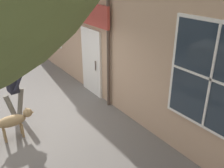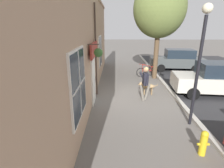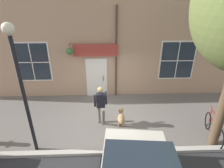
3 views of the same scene
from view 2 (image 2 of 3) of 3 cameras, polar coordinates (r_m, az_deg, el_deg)
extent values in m
plane|color=#66605B|center=(9.27, 8.03, -4.29)|extent=(90.00, 90.00, 0.00)
cube|color=#B2ADA3|center=(9.70, 19.88, -3.83)|extent=(0.20, 28.00, 0.12)
cube|color=tan|center=(8.65, -7.18, 11.65)|extent=(0.30, 18.00, 5.10)
cube|color=white|center=(8.31, -6.22, 0.82)|extent=(0.10, 1.10, 2.10)
cube|color=#232D38|center=(8.32, -6.00, 0.49)|extent=(0.03, 0.90, 1.90)
cylinder|color=#47382D|center=(8.63, -5.35, 1.50)|extent=(0.03, 0.03, 0.30)
cube|color=#AD3D33|center=(7.98, -5.86, 11.15)|extent=(0.08, 2.20, 0.60)
cylinder|color=#47382D|center=(9.03, -5.31, 10.34)|extent=(0.09, 0.09, 4.59)
cylinder|color=#47382D|center=(6.75, -6.13, 12.75)|extent=(0.44, 0.04, 0.04)
cylinder|color=#47382D|center=(6.75, -4.53, 11.25)|extent=(0.01, 0.01, 0.34)
cone|color=#2D2823|center=(6.78, -4.48, 9.40)|extent=(0.32, 0.32, 0.18)
sphere|color=#3D6B33|center=(6.76, -4.50, 10.16)|extent=(0.34, 0.34, 0.34)
cube|color=white|center=(5.02, -11.02, -0.26)|extent=(0.08, 1.82, 2.02)
cube|color=#232D38|center=(5.01, -10.69, -0.26)|extent=(0.03, 1.70, 1.90)
cube|color=white|center=(5.01, -10.46, -0.26)|extent=(0.04, 0.04, 1.90)
cube|color=white|center=(5.01, -10.46, -0.26)|extent=(0.04, 1.70, 0.04)
cube|color=white|center=(12.20, -3.94, 10.74)|extent=(0.08, 1.82, 2.02)
cube|color=#232D38|center=(12.19, -3.80, 10.74)|extent=(0.03, 1.70, 1.90)
cube|color=white|center=(12.19, -3.70, 10.74)|extent=(0.04, 0.04, 1.90)
cube|color=white|center=(12.19, -3.70, 10.74)|extent=(0.04, 1.70, 0.04)
cylinder|color=#6B665B|center=(8.71, 9.78, -2.99)|extent=(0.31, 0.16, 0.83)
cylinder|color=#6B665B|center=(8.93, 11.41, -2.56)|extent=(0.31, 0.16, 0.83)
cube|color=black|center=(8.59, 10.87, 1.64)|extent=(0.25, 0.36, 0.60)
sphere|color=#936B4C|center=(8.48, 10.92, 4.55)|extent=(0.22, 0.22, 0.22)
sphere|color=tan|center=(8.48, 11.13, 4.70)|extent=(0.21, 0.21, 0.21)
cylinder|color=black|center=(8.39, 11.54, 1.31)|extent=(0.17, 0.10, 0.57)
cylinder|color=black|center=(8.77, 9.88, 2.29)|extent=(0.33, 0.11, 0.52)
ellipsoid|color=#997A51|center=(9.60, 11.76, -0.71)|extent=(0.68, 0.33, 0.26)
cylinder|color=#997A51|center=(9.59, 10.53, -2.51)|extent=(0.06, 0.06, 0.35)
cylinder|color=#997A51|center=(9.76, 10.43, -2.15)|extent=(0.06, 0.06, 0.35)
cylinder|color=#997A51|center=(9.65, 12.88, -2.55)|extent=(0.06, 0.06, 0.35)
cylinder|color=#997A51|center=(9.81, 12.73, -2.19)|extent=(0.06, 0.06, 0.35)
sphere|color=#997A51|center=(9.53, 9.47, -0.08)|extent=(0.22, 0.22, 0.22)
cone|color=#997A51|center=(9.52, 8.80, -0.18)|extent=(0.10, 0.10, 0.09)
cone|color=#997A51|center=(9.45, 9.58, 0.41)|extent=(0.06, 0.06, 0.07)
cone|color=#997A51|center=(9.54, 9.53, 0.60)|extent=(0.06, 0.06, 0.07)
cylinder|color=#997A51|center=(9.65, 14.19, -0.48)|extent=(0.21, 0.05, 0.14)
cylinder|color=brown|center=(12.61, 14.19, 9.46)|extent=(0.32, 0.32, 3.46)
ellipsoid|color=olive|center=(12.54, 15.28, 22.69)|extent=(3.37, 3.03, 3.71)
sphere|color=olive|center=(12.83, 16.12, 19.86)|extent=(2.29, 2.29, 2.29)
torus|color=black|center=(12.98, 9.52, 3.69)|extent=(0.69, 0.25, 0.70)
torus|color=black|center=(13.05, 14.09, 3.47)|extent=(0.69, 0.25, 0.70)
cylinder|color=maroon|center=(12.96, 11.87, 4.44)|extent=(0.98, 0.16, 0.21)
cylinder|color=maroon|center=(12.94, 12.71, 5.00)|extent=(0.24, 0.07, 0.47)
cylinder|color=maroon|center=(12.89, 11.74, 5.83)|extent=(0.82, 0.14, 0.18)
cylinder|color=maroon|center=(12.91, 9.94, 5.05)|extent=(0.10, 0.05, 0.58)
cylinder|color=maroon|center=(12.85, 9.85, 6.36)|extent=(0.45, 0.16, 0.03)
ellipsoid|color=black|center=(12.89, 12.79, 6.13)|extent=(0.26, 0.13, 0.10)
cube|color=beige|center=(10.84, 30.53, 0.49)|extent=(4.44, 2.15, 0.76)
cube|color=#1E2833|center=(10.77, 32.18, 4.10)|extent=(2.37, 1.75, 0.68)
cylinder|color=black|center=(9.68, 24.99, -2.93)|extent=(0.63, 0.24, 0.62)
cylinder|color=black|center=(11.27, 22.32, 0.25)|extent=(0.63, 0.24, 0.62)
cube|color=#474C4C|center=(15.90, 20.17, 6.80)|extent=(4.44, 2.15, 0.76)
cube|color=#1E2833|center=(15.84, 21.21, 9.30)|extent=(2.37, 1.75, 0.68)
cylinder|color=black|center=(14.86, 15.76, 5.00)|extent=(0.63, 0.24, 0.62)
cylinder|color=black|center=(16.56, 14.84, 6.37)|extent=(0.63, 0.24, 0.62)
cylinder|color=black|center=(15.52, 25.53, 4.45)|extent=(0.63, 0.24, 0.62)
cylinder|color=black|center=(17.16, 23.71, 5.84)|extent=(0.63, 0.24, 0.62)
cylinder|color=black|center=(6.73, 26.05, 2.78)|extent=(0.11, 0.11, 3.87)
sphere|color=beige|center=(6.57, 28.75, 20.86)|extent=(0.32, 0.32, 0.32)
cylinder|color=gold|center=(5.85, 27.56, -17.29)|extent=(0.20, 0.20, 0.62)
sphere|color=gold|center=(5.66, 28.10, -14.28)|extent=(0.20, 0.20, 0.20)
cylinder|color=gold|center=(5.89, 28.70, -16.89)|extent=(0.10, 0.07, 0.07)
cylinder|color=gold|center=(5.78, 26.50, -17.18)|extent=(0.10, 0.07, 0.07)
camera|label=1|loc=(14.57, 12.26, 18.36)|focal=40.00mm
camera|label=3|loc=(11.30, 45.89, 18.64)|focal=28.00mm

